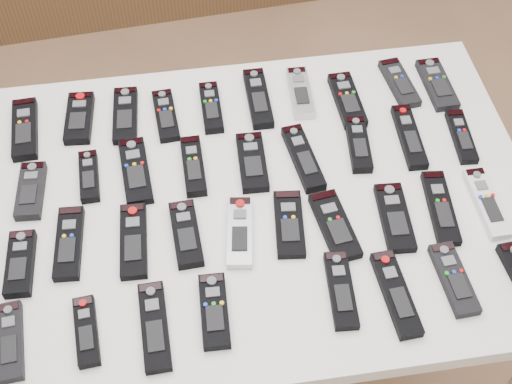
{
  "coord_description": "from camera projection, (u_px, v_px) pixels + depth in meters",
  "views": [
    {
      "loc": [
        -0.08,
        -0.98,
        2.04
      ],
      "look_at": [
        0.06,
        -0.03,
        0.8
      ],
      "focal_mm": 50.0,
      "sensor_mm": 36.0,
      "label": 1
    }
  ],
  "objects": [
    {
      "name": "remote_26",
      "position": [
        395.0,
        217.0,
        1.54
      ],
      "size": [
        0.07,
        0.18,
        0.02
      ],
      "primitive_type": "cube",
      "rotation": [
        0.0,
        0.0,
        -0.07
      ],
      "color": "black",
      "rests_on": "table"
    },
    {
      "name": "remote_28",
      "position": [
        487.0,
        203.0,
        1.56
      ],
      "size": [
        0.05,
        0.19,
        0.02
      ],
      "primitive_type": "cube",
      "rotation": [
        0.0,
        0.0,
        0.0
      ],
      "color": "silver",
      "rests_on": "table"
    },
    {
      "name": "remote_8",
      "position": [
        399.0,
        83.0,
        1.8
      ],
      "size": [
        0.07,
        0.17,
        0.02
      ],
      "primitive_type": "cube",
      "rotation": [
        0.0,
        0.0,
        0.11
      ],
      "color": "black",
      "rests_on": "table"
    },
    {
      "name": "remote_32",
      "position": [
        214.0,
        311.0,
        1.4
      ],
      "size": [
        0.06,
        0.16,
        0.02
      ],
      "primitive_type": "cube",
      "rotation": [
        0.0,
        0.0,
        -0.04
      ],
      "color": "black",
      "rests_on": "table"
    },
    {
      "name": "remote_10",
      "position": [
        31.0,
        191.0,
        1.58
      ],
      "size": [
        0.07,
        0.15,
        0.02
      ],
      "primitive_type": "cube",
      "rotation": [
        0.0,
        0.0,
        -0.07
      ],
      "color": "black",
      "rests_on": "table"
    },
    {
      "name": "remote_23",
      "position": [
        240.0,
        232.0,
        1.51
      ],
      "size": [
        0.08,
        0.18,
        0.02
      ],
      "primitive_type": "cube",
      "rotation": [
        0.0,
        0.0,
        -0.14
      ],
      "color": "#B7B7BC",
      "rests_on": "table"
    },
    {
      "name": "remote_2",
      "position": [
        125.0,
        115.0,
        1.73
      ],
      "size": [
        0.07,
        0.18,
        0.02
      ],
      "primitive_type": "cube",
      "rotation": [
        0.0,
        0.0,
        -0.05
      ],
      "color": "black",
      "rests_on": "table"
    },
    {
      "name": "remote_9",
      "position": [
        437.0,
        84.0,
        1.79
      ],
      "size": [
        0.06,
        0.17,
        0.02
      ],
      "primitive_type": "cube",
      "rotation": [
        0.0,
        0.0,
        0.02
      ],
      "color": "black",
      "rests_on": "table"
    },
    {
      "name": "remote_35",
      "position": [
        454.0,
        279.0,
        1.44
      ],
      "size": [
        0.06,
        0.17,
        0.02
      ],
      "primitive_type": "cube",
      "rotation": [
        0.0,
        0.0,
        0.05
      ],
      "color": "black",
      "rests_on": "table"
    },
    {
      "name": "remote_13",
      "position": [
        193.0,
        166.0,
        1.62
      ],
      "size": [
        0.05,
        0.17,
        0.02
      ],
      "primitive_type": "cube",
      "rotation": [
        0.0,
        0.0,
        0.01
      ],
      "color": "black",
      "rests_on": "table"
    },
    {
      "name": "remote_5",
      "position": [
        258.0,
        98.0,
        1.76
      ],
      "size": [
        0.05,
        0.19,
        0.02
      ],
      "primitive_type": "cube",
      "rotation": [
        0.0,
        0.0,
        -0.01
      ],
      "color": "black",
      "rests_on": "table"
    },
    {
      "name": "remote_27",
      "position": [
        441.0,
        208.0,
        1.55
      ],
      "size": [
        0.07,
        0.2,
        0.02
      ],
      "primitive_type": "cube",
      "rotation": [
        0.0,
        0.0,
        -0.1
      ],
      "color": "black",
      "rests_on": "table"
    },
    {
      "name": "remote_6",
      "position": [
        300.0,
        93.0,
        1.77
      ],
      "size": [
        0.06,
        0.17,
        0.02
      ],
      "primitive_type": "cube",
      "rotation": [
        0.0,
        0.0,
        -0.05
      ],
      "color": "#B7B7BC",
      "rests_on": "table"
    },
    {
      "name": "remote_0",
      "position": [
        25.0,
        129.0,
        1.7
      ],
      "size": [
        0.06,
        0.19,
        0.02
      ],
      "primitive_type": "cube",
      "rotation": [
        0.0,
        0.0,
        0.04
      ],
      "color": "black",
      "rests_on": "table"
    },
    {
      "name": "remote_1",
      "position": [
        79.0,
        118.0,
        1.72
      ],
      "size": [
        0.07,
        0.16,
        0.02
      ],
      "primitive_type": "cube",
      "rotation": [
        0.0,
        0.0,
        -0.08
      ],
      "color": "black",
      "rests_on": "table"
    },
    {
      "name": "remote_3",
      "position": [
        166.0,
        116.0,
        1.73
      ],
      "size": [
        0.06,
        0.17,
        0.02
      ],
      "primitive_type": "cube",
      "rotation": [
        0.0,
        0.0,
        0.06
      ],
      "color": "black",
      "rests_on": "table"
    },
    {
      "name": "remote_11",
      "position": [
        89.0,
        176.0,
        1.61
      ],
      "size": [
        0.05,
        0.14,
        0.02
      ],
      "primitive_type": "cube",
      "rotation": [
        0.0,
        0.0,
        0.03
      ],
      "color": "black",
      "rests_on": "table"
    },
    {
      "name": "remote_22",
      "position": [
        186.0,
        234.0,
        1.51
      ],
      "size": [
        0.06,
        0.16,
        0.02
      ],
      "primitive_type": "cube",
      "rotation": [
        0.0,
        0.0,
        0.05
      ],
      "color": "black",
      "rests_on": "table"
    },
    {
      "name": "remote_33",
      "position": [
        341.0,
        290.0,
        1.43
      ],
      "size": [
        0.06,
        0.18,
        0.02
      ],
      "primitive_type": "cube",
      "rotation": [
        0.0,
        0.0,
        -0.07
      ],
      "color": "black",
      "rests_on": "table"
    },
    {
      "name": "remote_18",
      "position": [
        461.0,
        136.0,
        1.68
      ],
      "size": [
        0.05,
        0.16,
        0.02
      ],
      "primitive_type": "cube",
      "rotation": [
        0.0,
        0.0,
        -0.08
      ],
      "color": "black",
      "rests_on": "table"
    },
    {
      "name": "remote_7",
      "position": [
        347.0,
        100.0,
        1.76
      ],
      "size": [
        0.06,
        0.18,
        0.02
      ],
      "primitive_type": "cube",
      "rotation": [
        0.0,
        0.0,
        0.03
      ],
      "color": "black",
      "rests_on": "table"
    },
    {
      "name": "remote_12",
      "position": [
        136.0,
        171.0,
        1.62
      ],
      "size": [
        0.07,
        0.19,
        0.02
      ],
      "primitive_type": "cube",
      "rotation": [
        0.0,
        0.0,
        0.07
      ],
      "color": "black",
      "rests_on": "table"
    },
    {
      "name": "remote_34",
      "position": [
        396.0,
        294.0,
        1.42
      ],
      "size": [
        0.06,
        0.2,
        0.02
      ],
      "primitive_type": "cube",
      "rotation": [
        0.0,
        0.0,
        0.06
      ],
      "color": "black",
      "rests_on": "table"
    },
    {
      "name": "remote_16",
      "position": [
        359.0,
        144.0,
        1.67
      ],
      "size": [
        0.06,
        0.17,
        0.02
      ],
      "primitive_type": "cube",
      "rotation": [
        0.0,
        0.0,
        -0.11
      ],
      "color": "black",
      "rests_on": "table"
    },
    {
      "name": "remote_17",
      "position": [
        409.0,
        137.0,
        1.68
      ],
      "size": [
        0.05,
        0.19,
        0.02
      ],
      "primitive_type": "cube",
      "rotation": [
        0.0,
        0.0,
        -0.05
      ],
      "color": "black",
      "rests_on": "table"
    },
    {
      "name": "remote_19",
      "position": [
        20.0,
        264.0,
        1.46
      ],
      "size": [
        0.06,
        0.15,
        0.02
      ],
      "primitive_type": "cube",
      "rotation": [
        0.0,
        0.0,
        -0.04
      ],
      "color": "black",
      "rests_on": "table"
    },
    {
      "name": "remote_29",
      "position": [
        10.0,
        341.0,
        1.36
      ],
      "size": [
        0.06,
        0.17,
        0.02
      ],
      "primitive_type": "cube",
      "rotation": [
        0.0,
        0.0,
        0.08
      ],
      "color": "black",
      "rests_on": "table"
    },
    {
      "name": "remote_24",
      "position": [
        289.0,
        224.0,
        1.53
      ],
      "size": [
        0.08,
        0.17,
        0.02
      ],
      "primitive_type": "cube",
      "rotation": [
        0.0,
        0.0,
        -0.11
      ],
      "color": "black",
      "rests_on": "table"
    },
    {
      "name": "ground",
      "position": [
        235.0,
        347.0,
        2.21
      ],
      "size": [
        4.0,
        4.0,
        0.0
      ],
      "primitive_type": "plane",
      "color": "#8B6346",
      "rests_on": "ground"
    },
    {
      "name": "remote_25",
      "position": [
        335.0,
        226.0,
        1.52
      ],
      "size": [
        0.08,
        0.18,
        0.02
      ],
      "primitive_type": "cube",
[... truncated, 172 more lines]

